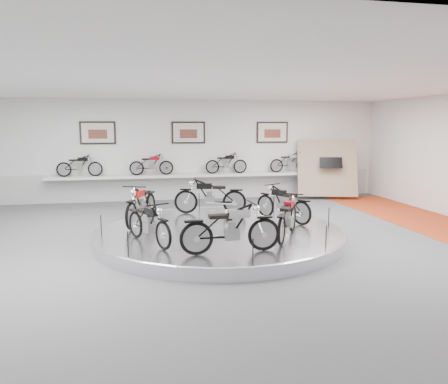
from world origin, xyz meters
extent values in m
plane|color=#535356|center=(0.00, 0.00, 0.00)|extent=(16.00, 16.00, 0.00)
plane|color=white|center=(0.00, 0.00, 4.00)|extent=(16.00, 16.00, 0.00)
plane|color=white|center=(0.00, 7.00, 2.00)|extent=(16.00, 0.00, 16.00)
plane|color=white|center=(0.00, -7.00, 2.00)|extent=(16.00, 0.00, 16.00)
cube|color=#BCBCBA|center=(0.00, 6.98, 0.55)|extent=(15.68, 0.04, 1.10)
cylinder|color=silver|center=(0.00, 0.30, 0.15)|extent=(6.40, 6.40, 0.30)
torus|color=#B2B2BA|center=(0.00, 0.30, 0.27)|extent=(6.40, 6.40, 0.10)
cube|color=silver|center=(0.00, 6.70, 1.00)|extent=(11.00, 0.55, 0.10)
cube|color=beige|center=(-3.50, 6.96, 2.70)|extent=(1.35, 0.06, 0.88)
cube|color=beige|center=(0.00, 6.96, 2.70)|extent=(1.35, 0.06, 0.88)
cube|color=beige|center=(3.50, 6.96, 2.70)|extent=(1.35, 0.06, 0.88)
cube|color=#987965|center=(5.60, 6.10, 1.25)|extent=(2.56, 1.52, 2.30)
camera|label=1|loc=(-2.02, -10.58, 2.94)|focal=35.00mm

